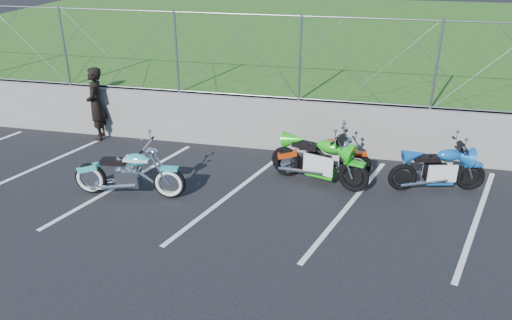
% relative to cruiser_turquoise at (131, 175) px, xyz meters
% --- Properties ---
extents(ground, '(90.00, 90.00, 0.00)m').
position_rel_cruiser_turquoise_xyz_m(ground, '(1.98, -0.48, -0.47)').
color(ground, black).
rests_on(ground, ground).
extents(retaining_wall, '(30.00, 0.22, 1.30)m').
position_rel_cruiser_turquoise_xyz_m(retaining_wall, '(1.98, 3.02, 0.18)').
color(retaining_wall, slate).
rests_on(retaining_wall, ground).
extents(grass_field, '(30.00, 20.00, 1.30)m').
position_rel_cruiser_turquoise_xyz_m(grass_field, '(1.98, 13.02, 0.18)').
color(grass_field, '#255115').
rests_on(grass_field, ground).
extents(chain_link_fence, '(28.00, 0.03, 2.00)m').
position_rel_cruiser_turquoise_xyz_m(chain_link_fence, '(1.98, 3.02, 1.83)').
color(chain_link_fence, gray).
rests_on(chain_link_fence, retaining_wall).
extents(parking_lines, '(18.29, 4.31, 0.01)m').
position_rel_cruiser_turquoise_xyz_m(parking_lines, '(3.18, 0.52, -0.46)').
color(parking_lines, silver).
rests_on(parking_lines, ground).
extents(cruiser_turquoise, '(2.34, 0.74, 1.16)m').
position_rel_cruiser_turquoise_xyz_m(cruiser_turquoise, '(0.00, 0.00, 0.00)').
color(cruiser_turquoise, black).
rests_on(cruiser_turquoise, ground).
extents(naked_orange, '(2.12, 0.72, 1.06)m').
position_rel_cruiser_turquoise_xyz_m(naked_orange, '(3.76, 1.67, -0.02)').
color(naked_orange, black).
rests_on(naked_orange, ground).
extents(sportbike_green, '(2.18, 0.91, 1.17)m').
position_rel_cruiser_turquoise_xyz_m(sportbike_green, '(3.71, 1.37, 0.04)').
color(sportbike_green, black).
rests_on(sportbike_green, ground).
extents(sportbike_blue, '(2.00, 0.73, 1.05)m').
position_rel_cruiser_turquoise_xyz_m(sportbike_blue, '(6.14, 1.58, -0.01)').
color(sportbike_blue, black).
rests_on(sportbike_blue, ground).
extents(person_standing, '(0.64, 0.79, 1.89)m').
position_rel_cruiser_turquoise_xyz_m(person_standing, '(-2.18, 2.72, 0.48)').
color(person_standing, black).
rests_on(person_standing, ground).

